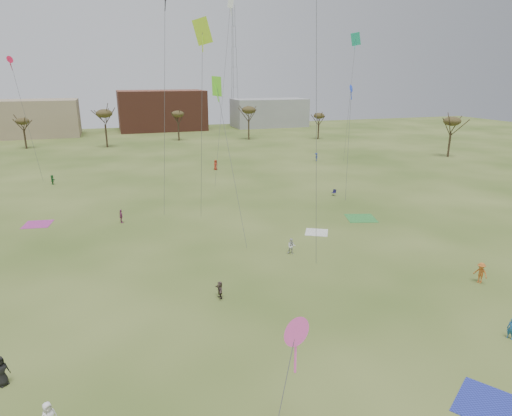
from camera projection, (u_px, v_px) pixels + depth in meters
name	position (u px, v px, depth m)	size (l,w,h in m)	color
ground	(314.00, 339.00, 28.62)	(260.00, 260.00, 0.00)	#344D18
flyer_near_right	(511.00, 329.00, 28.52)	(0.53, 0.35, 1.45)	#1F588E
spectator_fore_c	(220.00, 290.00, 33.75)	(1.28, 0.41, 1.38)	#4E3E37
flyer_mid_a	(1.00, 371.00, 24.16)	(0.87, 0.57, 1.78)	black
flyer_mid_b	(481.00, 273.00, 36.20)	(1.15, 0.66, 1.77)	#B95F22
spectator_mid_d	(121.00, 216.00, 51.04)	(0.93, 0.39, 1.60)	#8B3A64
spectator_mid_e	(291.00, 246.00, 42.12)	(0.76, 0.59, 1.56)	silver
flyer_far_a	(52.00, 180.00, 69.06)	(1.39, 0.44, 1.50)	#236A30
flyer_far_b	(216.00, 165.00, 79.66)	(0.90, 0.59, 1.84)	#AC311D
flyer_far_c	(316.00, 157.00, 87.90)	(1.07, 0.62, 1.66)	navy
blanket_blue	(492.00, 407.00, 22.80)	(3.34, 3.34, 0.03)	#2733A9
blanket_cream	(317.00, 232.00, 48.09)	(2.40, 2.40, 0.03)	white
blanket_plum	(38.00, 224.00, 50.72)	(2.94, 2.94, 0.03)	#B63895
blanket_olive	(361.00, 218.00, 52.85)	(3.37, 3.37, 0.03)	green
camp_chair_right	(334.00, 194.00, 62.81)	(0.72, 0.71, 0.87)	#18153A
kites_aloft	(204.00, 37.00, 47.55)	(59.40, 60.08, 26.10)	red
tree_line	(148.00, 119.00, 97.55)	(117.44, 49.32, 8.91)	#3A2B1E
building_tan	(17.00, 119.00, 121.00)	(32.00, 14.00, 10.00)	#937F60
building_brick	(162.00, 110.00, 137.37)	(26.00, 16.00, 12.00)	brown
building_grey	(269.00, 113.00, 146.59)	(24.00, 12.00, 9.00)	gray
radio_tower	(234.00, 67.00, 145.67)	(1.51, 1.72, 41.00)	#9EA3A8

